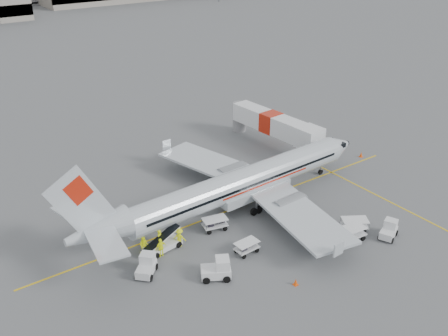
{
  "coord_description": "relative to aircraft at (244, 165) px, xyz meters",
  "views": [
    {
      "loc": [
        -26.32,
        -35.12,
        26.59
      ],
      "look_at": [
        0.0,
        2.0,
        3.8
      ],
      "focal_mm": 40.0,
      "sensor_mm": 36.0,
      "label": 1
    }
  ],
  "objects": [
    {
      "name": "crew_a",
      "position": [
        -10.55,
        -1.55,
        -3.81
      ],
      "size": [
        0.81,
        0.7,
        1.89
      ],
      "primitive_type": "imported",
      "rotation": [
        0.0,
        0.0,
        0.43
      ],
      "color": "#D7E310",
      "rests_on": "ground"
    },
    {
      "name": "tug_fore",
      "position": [
        7.53,
        -12.32,
        -3.93
      ],
      "size": [
        2.43,
        1.94,
        1.64
      ],
      "primitive_type": null,
      "rotation": [
        0.0,
        0.0,
        0.4
      ],
      "color": "white",
      "rests_on": "ground"
    },
    {
      "name": "crew_b",
      "position": [
        -12.09,
        -1.42,
        -3.91
      ],
      "size": [
        1.04,
        1.02,
        1.69
      ],
      "primitive_type": "imported",
      "rotation": [
        0.0,
        0.0,
        -0.7
      ],
      "color": "#D7E310",
      "rests_on": "ground"
    },
    {
      "name": "stripe_lead",
      "position": [
        -0.96,
        0.08,
        -4.75
      ],
      "size": [
        44.0,
        0.2,
        0.01
      ],
      "primitive_type": "cube",
      "color": "yellow",
      "rests_on": "ground"
    },
    {
      "name": "cone_stbd",
      "position": [
        -4.09,
        -12.37,
        -4.45
      ],
      "size": [
        0.37,
        0.37,
        0.61
      ],
      "primitive_type": "cone",
      "color": "#FF4F09",
      "rests_on": "ground"
    },
    {
      "name": "stripe_cross",
      "position": [
        13.04,
        -7.92,
        -4.75
      ],
      "size": [
        0.2,
        20.0,
        0.01
      ],
      "primitive_type": "cube",
      "color": "yellow",
      "rests_on": "ground"
    },
    {
      "name": "cart_loaded_a",
      "position": [
        -4.66,
        -6.61,
        -4.19
      ],
      "size": [
        2.2,
        1.36,
        1.12
      ],
      "primitive_type": null,
      "rotation": [
        0.0,
        0.0,
        0.04
      ],
      "color": "white",
      "rests_on": "ground"
    },
    {
      "name": "tug_mid",
      "position": [
        -8.85,
        -7.88,
        -3.81
      ],
      "size": [
        2.81,
        2.42,
        1.89
      ],
      "primitive_type": null,
      "rotation": [
        0.0,
        0.0,
        -0.51
      ],
      "color": "white",
      "rests_on": "ground"
    },
    {
      "name": "aircraft",
      "position": [
        0.0,
        0.0,
        0.0
      ],
      "size": [
        35.57,
        28.43,
        9.5
      ],
      "primitive_type": null,
      "rotation": [
        0.0,
        0.0,
        0.04
      ],
      "color": "silver",
      "rests_on": "ground"
    },
    {
      "name": "crew_c",
      "position": [
        -8.98,
        -2.3,
        -3.84
      ],
      "size": [
        1.26,
        1.34,
        1.82
      ],
      "primitive_type": "imported",
      "rotation": [
        0.0,
        0.0,
        2.24
      ],
      "color": "#D7E310",
      "rests_on": "ground"
    },
    {
      "name": "cart_empty_a",
      "position": [
        4.39,
        -10.63,
        -4.09
      ],
      "size": [
        2.69,
        1.74,
        1.33
      ],
      "primitive_type": null,
      "rotation": [
        0.0,
        0.0,
        -0.09
      ],
      "color": "white",
      "rests_on": "ground"
    },
    {
      "name": "cone_port",
      "position": [
        4.02,
        12.74,
        -4.49
      ],
      "size": [
        0.33,
        0.33,
        0.53
      ],
      "primitive_type": "cone",
      "color": "#FF4F09",
      "rests_on": "ground"
    },
    {
      "name": "cart_loaded_b",
      "position": [
        -4.87,
        -1.92,
        -4.15
      ],
      "size": [
        2.56,
        1.84,
        1.21
      ],
      "primitive_type": null,
      "rotation": [
        0.0,
        0.0,
        -0.22
      ],
      "color": "white",
      "rests_on": "ground"
    },
    {
      "name": "jet_bridge",
      "position": [
        12.44,
        10.49,
        -2.6
      ],
      "size": [
        4.34,
        16.59,
        4.31
      ],
      "primitive_type": null,
      "rotation": [
        0.0,
        0.0,
        0.08
      ],
      "color": "white",
      "rests_on": "ground"
    },
    {
      "name": "cart_empty_b",
      "position": [
        5.8,
        -9.75,
        -4.12
      ],
      "size": [
        2.82,
        2.5,
        1.27
      ],
      "primitive_type": null,
      "rotation": [
        0.0,
        0.0,
        -0.56
      ],
      "color": "white",
      "rests_on": "ground"
    },
    {
      "name": "tug_aft",
      "position": [
        -13.32,
        -4.16,
        -3.9
      ],
      "size": [
        2.46,
        2.46,
        1.71
      ],
      "primitive_type": null,
      "rotation": [
        0.0,
        0.0,
        0.79
      ],
      "color": "white",
      "rests_on": "ground"
    },
    {
      "name": "cone_nose",
      "position": [
        19.16,
        0.93,
        -4.41
      ],
      "size": [
        0.41,
        0.41,
        0.68
      ],
      "primitive_type": "cone",
      "color": "#FF4F09",
      "rests_on": "ground"
    },
    {
      "name": "belt_loader",
      "position": [
        -10.49,
        -1.92,
        -3.52
      ],
      "size": [
        4.74,
        2.29,
        2.47
      ],
      "primitive_type": null,
      "rotation": [
        0.0,
        0.0,
        0.13
      ],
      "color": "white",
      "rests_on": "ground"
    },
    {
      "name": "ground",
      "position": [
        -0.96,
        0.08,
        -4.75
      ],
      "size": [
        360.0,
        360.0,
        0.0
      ],
      "primitive_type": "plane",
      "color": "#56595B"
    },
    {
      "name": "crew_d",
      "position": [
        -11.08,
        -2.66,
        -3.85
      ],
      "size": [
        1.1,
        0.55,
        1.81
      ],
      "primitive_type": "imported",
      "rotation": [
        0.0,
        0.0,
        3.24
      ],
      "color": "#D7E310",
      "rests_on": "ground"
    }
  ]
}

